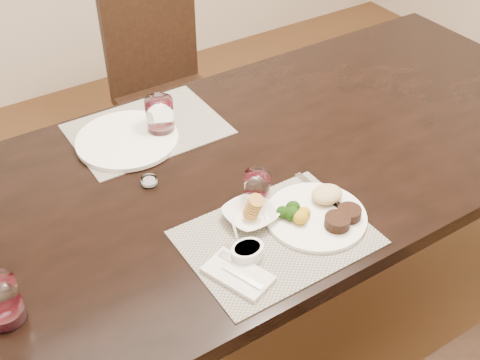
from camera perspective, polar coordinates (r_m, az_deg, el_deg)
ground_plane at (r=2.36m, az=4.46°, el=-11.41°), size 4.50×4.50×0.00m
dining_table at (r=1.90m, az=5.44°, el=1.56°), size 2.00×1.00×0.75m
chair_far at (r=2.65m, az=-7.10°, el=9.06°), size 0.42×0.42×0.90m
placemat_near at (r=1.52m, az=3.49°, el=-5.46°), size 0.46×0.34×0.00m
placemat_far at (r=1.92m, az=-8.78°, el=4.79°), size 0.46×0.34×0.00m
dinner_plate at (r=1.58m, az=7.64°, el=-3.09°), size 0.27×0.27×0.05m
napkin_fork at (r=1.42m, az=-0.20°, el=-8.89°), size 0.14×0.18×0.02m
steak_knife at (r=1.62m, az=9.11°, el=-2.36°), size 0.03×0.25×0.01m
cracker_bowl at (r=1.55m, az=0.98°, el=-3.32°), size 0.14×0.14×0.06m
sauce_ramekin at (r=1.46m, az=0.69°, el=-6.79°), size 0.08×0.13×0.07m
wine_glass_near at (r=1.59m, az=1.64°, el=-0.90°), size 0.07×0.07×0.09m
far_plate at (r=1.86m, az=-10.65°, el=3.78°), size 0.31×0.31×0.01m
wine_glass_far at (r=1.86m, az=-7.58°, el=5.84°), size 0.09×0.09×0.12m
wine_glass_side at (r=1.41m, az=-21.61°, el=-10.82°), size 0.08×0.08×0.11m
salt_cellar at (r=1.69m, az=-8.61°, el=-0.13°), size 0.05×0.05×0.02m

